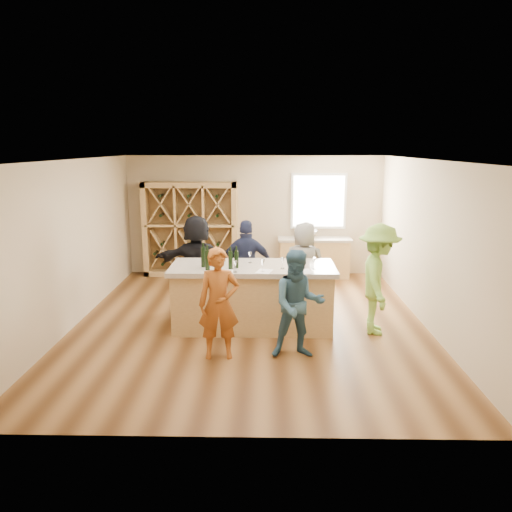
{
  "coord_description": "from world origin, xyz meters",
  "views": [
    {
      "loc": [
        0.28,
        -8.24,
        3.03
      ],
      "look_at": [
        0.1,
        0.2,
        1.15
      ],
      "focal_mm": 35.0,
      "sensor_mm": 36.0,
      "label": 1
    }
  ],
  "objects_px": {
    "sink": "(306,234)",
    "wine_bottle_b": "(208,260)",
    "wine_rack": "(191,229)",
    "person_server": "(378,279)",
    "person_near_left": "(219,304)",
    "person_far_right": "(304,267)",
    "tasting_counter_base": "(253,299)",
    "person_near_right": "(298,304)",
    "wine_bottle_a": "(203,257)",
    "person_far_mid": "(247,265)",
    "wine_bottle_d": "(231,260)",
    "wine_bottle_e": "(236,259)",
    "person_far_left": "(197,262)"
  },
  "relations": [
    {
      "from": "tasting_counter_base",
      "to": "person_far_right",
      "type": "bearing_deg",
      "value": 45.52
    },
    {
      "from": "wine_bottle_e",
      "to": "person_far_left",
      "type": "bearing_deg",
      "value": 123.9
    },
    {
      "from": "person_far_mid",
      "to": "wine_bottle_d",
      "type": "bearing_deg",
      "value": 81.94
    },
    {
      "from": "wine_rack",
      "to": "person_near_left",
      "type": "xyz_separation_m",
      "value": [
        1.1,
        -4.71,
        -0.29
      ]
    },
    {
      "from": "wine_bottle_a",
      "to": "person_far_mid",
      "type": "height_order",
      "value": "person_far_mid"
    },
    {
      "from": "wine_bottle_d",
      "to": "person_near_left",
      "type": "relative_size",
      "value": 0.18
    },
    {
      "from": "person_near_right",
      "to": "person_far_left",
      "type": "distance_m",
      "value": 2.83
    },
    {
      "from": "person_near_left",
      "to": "person_server",
      "type": "relative_size",
      "value": 0.89
    },
    {
      "from": "person_far_mid",
      "to": "person_far_left",
      "type": "bearing_deg",
      "value": -0.79
    },
    {
      "from": "wine_bottle_d",
      "to": "person_far_left",
      "type": "relative_size",
      "value": 0.16
    },
    {
      "from": "wine_rack",
      "to": "person_far_left",
      "type": "bearing_deg",
      "value": -78.78
    },
    {
      "from": "person_far_mid",
      "to": "wine_rack",
      "type": "bearing_deg",
      "value": -58.23
    },
    {
      "from": "tasting_counter_base",
      "to": "person_near_right",
      "type": "height_order",
      "value": "person_near_right"
    },
    {
      "from": "person_near_left",
      "to": "person_far_right",
      "type": "height_order",
      "value": "person_far_right"
    },
    {
      "from": "wine_bottle_a",
      "to": "person_far_mid",
      "type": "bearing_deg",
      "value": 58.7
    },
    {
      "from": "tasting_counter_base",
      "to": "wine_bottle_b",
      "type": "relative_size",
      "value": 8.21
    },
    {
      "from": "person_near_left",
      "to": "wine_rack",
      "type": "bearing_deg",
      "value": 97.82
    },
    {
      "from": "sink",
      "to": "wine_bottle_a",
      "type": "relative_size",
      "value": 1.68
    },
    {
      "from": "person_near_left",
      "to": "person_far_mid",
      "type": "distance_m",
      "value": 2.24
    },
    {
      "from": "wine_rack",
      "to": "wine_bottle_a",
      "type": "height_order",
      "value": "wine_rack"
    },
    {
      "from": "person_far_right",
      "to": "person_far_left",
      "type": "height_order",
      "value": "person_far_left"
    },
    {
      "from": "wine_bottle_e",
      "to": "person_far_mid",
      "type": "relative_size",
      "value": 0.17
    },
    {
      "from": "sink",
      "to": "wine_rack",
      "type": "bearing_deg",
      "value": 178.51
    },
    {
      "from": "wine_bottle_e",
      "to": "person_far_right",
      "type": "xyz_separation_m",
      "value": [
        1.19,
        1.12,
        -0.39
      ]
    },
    {
      "from": "person_near_left",
      "to": "person_near_right",
      "type": "distance_m",
      "value": 1.14
    },
    {
      "from": "tasting_counter_base",
      "to": "wine_bottle_b",
      "type": "height_order",
      "value": "wine_bottle_b"
    },
    {
      "from": "person_near_right",
      "to": "person_far_left",
      "type": "height_order",
      "value": "person_far_left"
    },
    {
      "from": "wine_bottle_a",
      "to": "person_far_right",
      "type": "xyz_separation_m",
      "value": [
        1.73,
        1.06,
        -0.41
      ]
    },
    {
      "from": "wine_rack",
      "to": "person_far_left",
      "type": "height_order",
      "value": "wine_rack"
    },
    {
      "from": "tasting_counter_base",
      "to": "wine_bottle_b",
      "type": "bearing_deg",
      "value": -157.25
    },
    {
      "from": "wine_bottle_a",
      "to": "person_server",
      "type": "height_order",
      "value": "person_server"
    },
    {
      "from": "sink",
      "to": "wine_bottle_e",
      "type": "xyz_separation_m",
      "value": [
        -1.4,
        -3.58,
        0.21
      ]
    },
    {
      "from": "person_near_right",
      "to": "person_far_mid",
      "type": "relative_size",
      "value": 0.94
    },
    {
      "from": "wine_rack",
      "to": "tasting_counter_base",
      "type": "xyz_separation_m",
      "value": [
        1.55,
        -3.48,
        -0.6
      ]
    },
    {
      "from": "wine_bottle_a",
      "to": "wine_bottle_b",
      "type": "height_order",
      "value": "wine_bottle_a"
    },
    {
      "from": "sink",
      "to": "wine_bottle_b",
      "type": "relative_size",
      "value": 1.71
    },
    {
      "from": "tasting_counter_base",
      "to": "person_far_mid",
      "type": "distance_m",
      "value": 1.05
    },
    {
      "from": "person_far_mid",
      "to": "person_far_right",
      "type": "distance_m",
      "value": 1.06
    },
    {
      "from": "person_far_right",
      "to": "person_near_right",
      "type": "bearing_deg",
      "value": 98.44
    },
    {
      "from": "person_near_left",
      "to": "person_far_right",
      "type": "relative_size",
      "value": 0.97
    },
    {
      "from": "person_near_right",
      "to": "wine_bottle_b",
      "type": "bearing_deg",
      "value": 143.03
    },
    {
      "from": "wine_bottle_b",
      "to": "wine_bottle_d",
      "type": "xyz_separation_m",
      "value": [
        0.36,
        0.06,
        -0.01
      ]
    },
    {
      "from": "wine_rack",
      "to": "person_server",
      "type": "relative_size",
      "value": 1.21
    },
    {
      "from": "wine_bottle_b",
      "to": "person_near_left",
      "type": "bearing_deg",
      "value": -74.2
    },
    {
      "from": "sink",
      "to": "wine_bottle_d",
      "type": "bearing_deg",
      "value": -112.31
    },
    {
      "from": "wine_bottle_a",
      "to": "person_far_left",
      "type": "bearing_deg",
      "value": 103.05
    },
    {
      "from": "wine_bottle_b",
      "to": "person_near_right",
      "type": "distance_m",
      "value": 1.71
    },
    {
      "from": "sink",
      "to": "wine_bottle_e",
      "type": "bearing_deg",
      "value": -111.41
    },
    {
      "from": "person_server",
      "to": "person_far_left",
      "type": "xyz_separation_m",
      "value": [
        -3.11,
        1.23,
        -0.02
      ]
    },
    {
      "from": "person_far_mid",
      "to": "person_far_right",
      "type": "xyz_separation_m",
      "value": [
        1.06,
        -0.04,
        -0.01
      ]
    }
  ]
}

